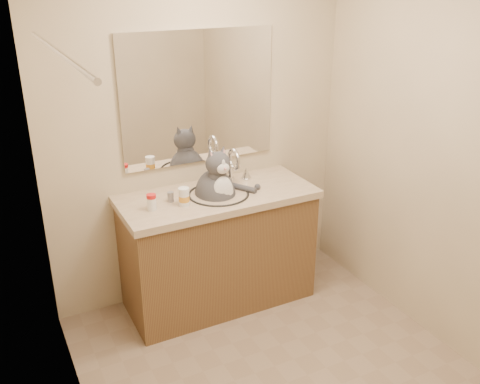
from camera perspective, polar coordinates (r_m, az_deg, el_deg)
name	(u,v)px	position (r m, az deg, el deg)	size (l,w,h in m)	color
room	(296,196)	(2.71, 6.02, -0.47)	(2.22, 2.52, 2.42)	gray
vanity	(218,246)	(3.80, -2.33, -5.80)	(1.34, 0.59, 1.12)	brown
mirror	(199,98)	(3.68, -4.39, 9.98)	(1.10, 0.02, 0.90)	white
shower_curtain	(85,265)	(2.52, -16.17, -7.50)	(0.02, 1.30, 1.93)	beige
cat	(216,192)	(3.61, -2.53, 0.04)	(0.42, 0.33, 0.55)	#414146
pill_bottle_redcap	(152,202)	(3.41, -9.41, -1.06)	(0.08, 0.08, 0.10)	white
pill_bottle_orange	(184,197)	(3.44, -5.99, -0.54)	(0.08, 0.08, 0.12)	white
grey_canister	(171,197)	(3.51, -7.41, -0.52)	(0.05, 0.05, 0.07)	gray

